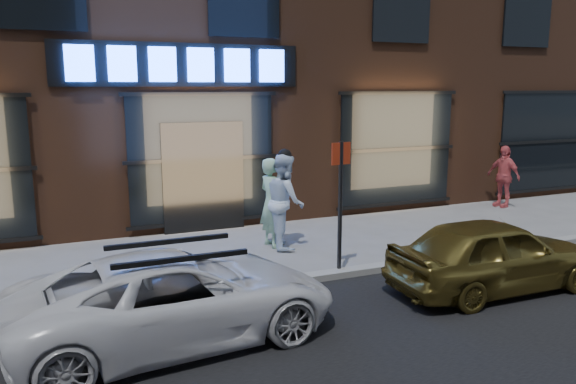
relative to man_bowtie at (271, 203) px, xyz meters
name	(u,v)px	position (x,y,z in m)	size (l,w,h in m)	color
ground	(268,288)	(-0.92, -2.19, -0.89)	(90.00, 90.00, 0.00)	slate
curb	(268,284)	(-0.92, -2.19, -0.83)	(60.00, 0.25, 0.12)	gray
storefront_building	(161,12)	(-0.92, 5.79, 4.26)	(30.20, 8.28, 10.30)	#54301E
man_bowtie	(271,203)	(0.00, 0.00, 0.00)	(0.65, 0.43, 1.78)	#A3D6BD
man_cap	(285,201)	(0.22, -0.17, 0.05)	(0.91, 0.71, 1.88)	white
passerby	(503,176)	(7.01, 1.11, -0.07)	(0.96, 0.40, 1.63)	#DA5A5D
white_suv	(176,297)	(-2.64, -3.50, -0.32)	(1.88, 4.09, 1.14)	silver
gold_sedan	(494,254)	(2.30, -3.67, -0.30)	(1.39, 3.45, 1.17)	olive
sign_post	(340,196)	(0.42, -2.09, 0.49)	(0.36, 0.08, 2.28)	#262628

